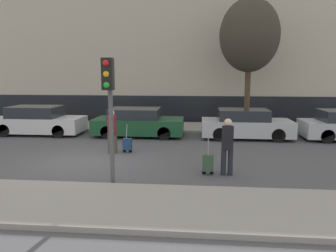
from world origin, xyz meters
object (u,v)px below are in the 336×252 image
object	(u,v)px
pedestrian_right	(227,143)
parked_car_0	(38,121)
pedestrian_left	(112,129)
traffic_light	(109,96)
trolley_right	(208,163)
parked_bicycle	(125,118)
parked_car_1	(138,123)
bare_tree_near_crossing	(249,36)
parked_car_2	(245,125)
trolley_left	(127,144)

from	to	relation	value
pedestrian_right	parked_car_0	bearing A→B (deg)	146.17
pedestrian_left	traffic_light	xyz separation A→B (m)	(0.90, -3.48, 1.47)
parked_car_0	traffic_light	world-z (taller)	traffic_light
parked_car_0	pedestrian_left	world-z (taller)	pedestrian_left
trolley_right	pedestrian_left	bearing A→B (deg)	146.79
traffic_light	parked_bicycle	xyz separation A→B (m)	(-1.83, 9.52, -1.90)
parked_car_1	bare_tree_near_crossing	size ratio (longest dim) A/B	0.64
parked_car_1	pedestrian_left	size ratio (longest dim) A/B	2.59
parked_car_2	parked_car_0	bearing A→B (deg)	179.72
pedestrian_left	trolley_right	size ratio (longest dim) A/B	1.41
parked_car_1	trolley_left	world-z (taller)	parked_car_1
pedestrian_right	bare_tree_near_crossing	distance (m)	8.96
parked_car_1	pedestrian_left	bearing A→B (deg)	-95.07
parked_car_0	parked_car_1	bearing A→B (deg)	0.39
parked_car_0	trolley_right	distance (m)	9.90
pedestrian_left	parked_car_0	bearing A→B (deg)	-54.37
pedestrian_left	bare_tree_near_crossing	distance (m)	8.89
parked_car_2	pedestrian_left	size ratio (longest dim) A/B	2.50
parked_car_0	parked_car_1	xyz separation A→B (m)	(4.91, 0.03, -0.02)
traffic_light	trolley_right	bearing A→B (deg)	25.24
trolley_left	traffic_light	bearing A→B (deg)	-84.07
parked_car_1	parked_car_2	bearing A→B (deg)	-0.94
parked_car_0	trolley_left	size ratio (longest dim) A/B	3.95
bare_tree_near_crossing	parked_car_1	bearing A→B (deg)	-158.00
parked_car_0	traffic_light	bearing A→B (deg)	-51.53
parked_car_0	traffic_light	size ratio (longest dim) A/B	1.27
pedestrian_left	trolley_right	bearing A→B (deg)	129.25
parked_car_2	traffic_light	distance (m)	8.36
parked_car_1	parked_car_2	size ratio (longest dim) A/B	1.04
pedestrian_right	parked_bicycle	size ratio (longest dim) A/B	0.94
parked_car_1	trolley_left	xyz separation A→B (m)	(0.22, -3.32, -0.30)
pedestrian_left	traffic_light	bearing A→B (deg)	86.99
trolley_right	parked_car_2	bearing A→B (deg)	72.01
trolley_left	pedestrian_left	bearing A→B (deg)	-162.53
parked_car_1	traffic_light	world-z (taller)	traffic_light
parked_car_0	parked_car_2	world-z (taller)	parked_car_0
pedestrian_left	trolley_left	size ratio (longest dim) A/B	1.50
traffic_light	parked_bicycle	world-z (taller)	traffic_light
parked_car_0	parked_car_1	distance (m)	4.91
parked_car_0	parked_car_2	size ratio (longest dim) A/B	1.05
parked_car_2	pedestrian_left	world-z (taller)	pedestrian_left
pedestrian_left	bare_tree_near_crossing	bearing A→B (deg)	-152.62
pedestrian_left	parked_bicycle	distance (m)	6.12
bare_tree_near_crossing	trolley_right	bearing A→B (deg)	-105.44
parked_car_1	bare_tree_near_crossing	xyz separation A→B (m)	(5.35, 2.16, 4.19)
traffic_light	bare_tree_near_crossing	distance (m)	10.57
pedestrian_right	parked_car_2	bearing A→B (deg)	76.87
parked_car_1	bare_tree_near_crossing	distance (m)	7.13
parked_car_0	bare_tree_near_crossing	world-z (taller)	bare_tree_near_crossing
parked_car_2	bare_tree_near_crossing	xyz separation A→B (m)	(0.35, 2.24, 4.19)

